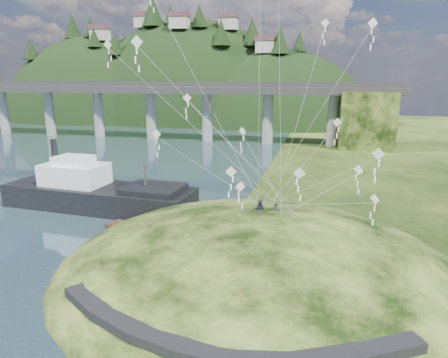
# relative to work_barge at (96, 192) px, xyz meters

# --- Properties ---
(ground) EXTENTS (320.00, 320.00, 0.00)m
(ground) POSITION_rel_work_barge_xyz_m (14.68, -14.33, -2.13)
(ground) COLOR black
(ground) RESTS_ON ground
(grass_hill) EXTENTS (36.00, 32.00, 13.00)m
(grass_hill) POSITION_rel_work_barge_xyz_m (22.68, -12.33, -3.63)
(grass_hill) COLOR black
(grass_hill) RESTS_ON ground
(footpath) EXTENTS (22.29, 5.84, 0.83)m
(footpath) POSITION_rel_work_barge_xyz_m (22.14, -24.08, -0.05)
(footpath) COLOR black
(footpath) RESTS_ON ground
(bridge) EXTENTS (160.00, 11.00, 15.00)m
(bridge) POSITION_rel_work_barge_xyz_m (-11.78, 55.73, 7.57)
(bridge) COLOR #2D2B2B
(bridge) RESTS_ON ground
(far_ridge) EXTENTS (153.00, 70.00, 94.50)m
(far_ridge) POSITION_rel_work_barge_xyz_m (-28.90, 107.84, -9.57)
(far_ridge) COLOR black
(far_ridge) RESTS_ON ground
(work_barge) EXTENTS (24.67, 8.13, 8.51)m
(work_barge) POSITION_rel_work_barge_xyz_m (0.00, 0.00, 0.00)
(work_barge) COLOR black
(work_barge) RESTS_ON ground
(wooden_dock) EXTENTS (12.55, 6.49, 0.91)m
(wooden_dock) POSITION_rel_work_barge_xyz_m (11.00, -7.56, -1.73)
(wooden_dock) COLOR #371D16
(wooden_dock) RESTS_ON ground
(kite_flyers) EXTENTS (2.23, 0.90, 1.85)m
(kite_flyers) POSITION_rel_work_barge_xyz_m (22.59, -10.10, 3.68)
(kite_flyers) COLOR #282835
(kite_flyers) RESTS_ON ground
(kite_swarm) EXTENTS (19.57, 16.25, 19.61)m
(kite_swarm) POSITION_rel_work_barge_xyz_m (22.32, -11.54, 12.51)
(kite_swarm) COLOR white
(kite_swarm) RESTS_ON ground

